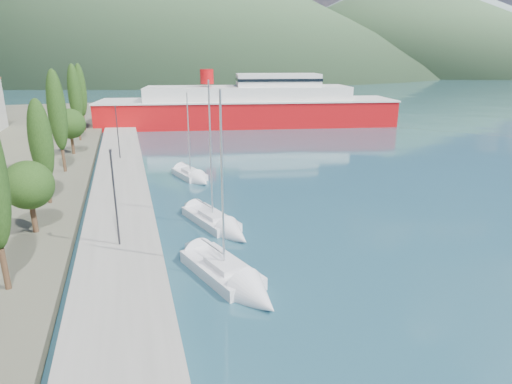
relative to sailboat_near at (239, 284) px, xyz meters
name	(u,v)px	position (x,y,z in m)	size (l,w,h in m)	color
ground	(152,100)	(2.79, 112.06, -0.31)	(1400.00, 1400.00, 0.00)	#244D5D
quay	(120,195)	(-6.21, 18.06, 0.09)	(5.00, 88.00, 0.80)	gray
hills_far	(226,8)	(141.37, 610.79, 77.08)	(1480.00, 900.00, 180.00)	gray
hills_near	(244,12)	(100.83, 364.56, 48.87)	(1010.00, 520.00, 115.00)	#395635
tree_row	(55,126)	(-11.73, 24.57, 5.58)	(3.65, 63.79, 10.64)	#47301E
lamp_posts	(115,191)	(-6.21, 6.97, 3.77)	(0.15, 49.09, 6.06)	#2D2D33
sailboat_near	(239,284)	(0.00, 0.00, 0.00)	(4.79, 8.37, 11.53)	silver
sailboat_mid	(223,227)	(0.97, 8.33, -0.03)	(4.38, 8.25, 11.49)	silver
sailboat_far	(196,178)	(1.19, 22.21, -0.03)	(3.77, 6.85, 9.60)	silver
ferry	(249,108)	(16.86, 56.91, 2.94)	(54.89, 21.02, 10.67)	#BA0C0F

